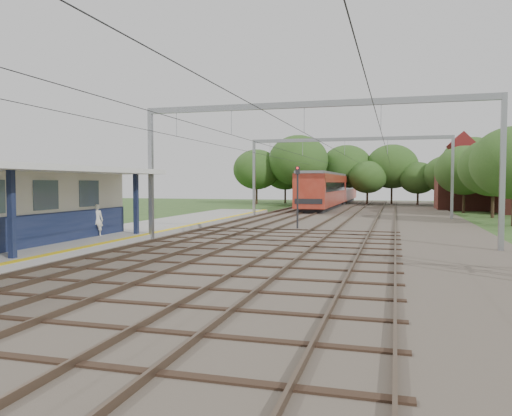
% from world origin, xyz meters
% --- Properties ---
extents(ground, '(160.00, 160.00, 0.00)m').
position_xyz_m(ground, '(0.00, 0.00, 0.00)').
color(ground, '#2D4C1E').
rests_on(ground, ground).
extents(ballast_bed, '(18.00, 90.00, 0.10)m').
position_xyz_m(ballast_bed, '(4.00, 30.00, 0.05)').
color(ballast_bed, '#473D33').
rests_on(ballast_bed, ground).
extents(platform, '(5.00, 52.00, 0.35)m').
position_xyz_m(platform, '(-7.50, 14.00, 0.17)').
color(platform, gray).
rests_on(platform, ground).
extents(yellow_stripe, '(0.45, 52.00, 0.01)m').
position_xyz_m(yellow_stripe, '(-5.25, 14.00, 0.35)').
color(yellow_stripe, yellow).
rests_on(yellow_stripe, platform).
extents(rail_tracks, '(11.80, 88.00, 0.15)m').
position_xyz_m(rail_tracks, '(1.50, 30.00, 0.18)').
color(rail_tracks, brown).
rests_on(rail_tracks, ballast_bed).
extents(catenary_system, '(17.22, 88.00, 7.00)m').
position_xyz_m(catenary_system, '(3.39, 25.28, 5.51)').
color(catenary_system, gray).
rests_on(catenary_system, ground).
extents(tree_band, '(31.72, 30.88, 8.82)m').
position_xyz_m(tree_band, '(3.84, 57.12, 4.92)').
color(tree_band, '#382619').
rests_on(tree_band, ground).
extents(house_far, '(8.00, 6.12, 8.66)m').
position_xyz_m(house_far, '(16.00, 52.00, 3.23)').
color(house_far, brown).
rests_on(house_far, ground).
extents(person, '(0.69, 0.55, 1.65)m').
position_xyz_m(person, '(-7.27, 13.43, 1.17)').
color(person, white).
rests_on(person, platform).
extents(train, '(3.17, 39.46, 4.15)m').
position_xyz_m(train, '(-0.50, 57.93, 2.30)').
color(train, black).
rests_on(train, ballast_bed).
extents(signal_post, '(0.31, 0.27, 4.14)m').
position_xyz_m(signal_post, '(1.35, 23.03, 2.56)').
color(signal_post, black).
rests_on(signal_post, ground).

